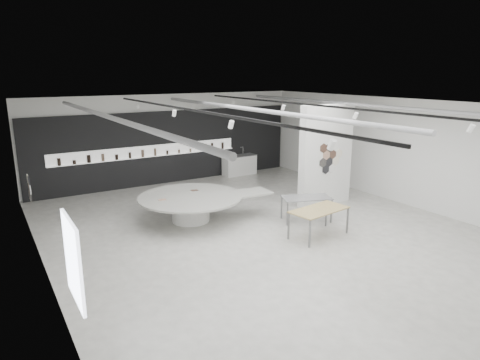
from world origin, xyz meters
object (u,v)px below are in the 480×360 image
partition_column (326,156)px  sample_table_stone (307,199)px  sample_table_wood (319,211)px  display_island (193,204)px  kitchen_counter (239,165)px

partition_column → sample_table_stone: bearing=-148.4°
sample_table_stone → sample_table_wood: bearing=-115.0°
partition_column → display_island: 5.11m
display_island → sample_table_wood: 4.06m
display_island → kitchen_counter: (4.64, 4.69, -0.09)m
display_island → sample_table_wood: (2.55, -3.16, 0.22)m
partition_column → kitchen_counter: 5.69m
kitchen_counter → partition_column: bearing=-89.4°
sample_table_wood → kitchen_counter: bearing=75.1°
kitchen_counter → display_island: bearing=-136.6°
sample_table_wood → sample_table_stone: bearing=65.0°
partition_column → kitchen_counter: (-0.24, 5.52, -1.34)m
display_island → kitchen_counter: size_ratio=2.64×
sample_table_stone → partition_column: bearing=31.6°
display_island → sample_table_stone: display_island is taller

